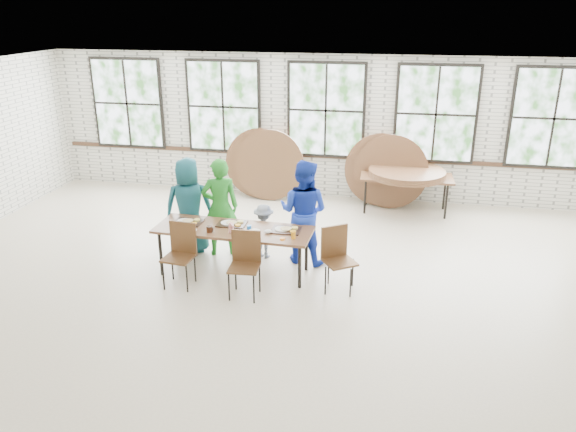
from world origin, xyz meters
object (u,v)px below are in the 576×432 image
dining_table (233,232)px  chair_near_right (245,258)px  storage_table (406,179)px  chair_near_left (181,249)px

dining_table → chair_near_right: chair_near_right is taller
storage_table → chair_near_left: bearing=-132.3°
chair_near_left → chair_near_right: size_ratio=1.00×
dining_table → chair_near_left: size_ratio=2.56×
dining_table → storage_table: (2.59, 3.32, -0.00)m
dining_table → chair_near_left: 0.83m
chair_near_left → chair_near_right: same height
chair_near_right → storage_table: size_ratio=0.52×
chair_near_left → chair_near_right: 1.02m
dining_table → storage_table: bearing=54.4°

